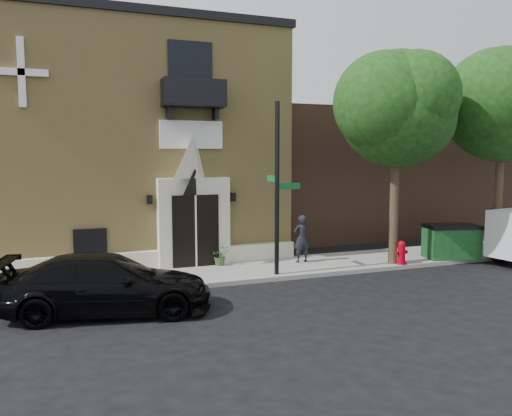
{
  "coord_description": "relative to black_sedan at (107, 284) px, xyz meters",
  "views": [
    {
      "loc": [
        -5.15,
        -14.91,
        4.17
      ],
      "look_at": [
        1.14,
        2.0,
        2.25
      ],
      "focal_mm": 35.0,
      "sensor_mm": 36.0,
      "label": 1
    }
  ],
  "objects": [
    {
      "name": "street_tree_left",
      "position": [
        10.37,
        1.89,
        5.08
      ],
      "size": [
        4.97,
        4.38,
        7.77
      ],
      "color": "#38281C",
      "rests_on": "sidewalk"
    },
    {
      "name": "pedestrian_far",
      "position": [
        16.32,
        3.1,
        0.24
      ],
      "size": [
        0.89,
        1.02,
        1.76
      ],
      "primitive_type": "imported",
      "rotation": [
        0.0,
        0.0,
        1.27
      ],
      "color": "black",
      "rests_on": "sidewalk"
    },
    {
      "name": "sidewalk",
      "position": [
        5.35,
        3.04,
        -0.71
      ],
      "size": [
        42.0,
        3.0,
        0.15
      ],
      "primitive_type": "cube",
      "color": "gray",
      "rests_on": "ground"
    },
    {
      "name": "dumpster",
      "position": [
        13.07,
        2.0,
        0.03
      ],
      "size": [
        2.23,
        1.6,
        1.32
      ],
      "rotation": [
        0.0,
        0.0,
        -0.25
      ],
      "color": "#103C16",
      "rests_on": "sidewalk"
    },
    {
      "name": "street_tree_mid",
      "position": [
        15.37,
        1.89,
        5.41
      ],
      "size": [
        5.21,
        4.64,
        8.25
      ],
      "color": "#38281C",
      "rests_on": "sidewalk"
    },
    {
      "name": "fire_hydrant",
      "position": [
        10.57,
        1.77,
        -0.21
      ],
      "size": [
        0.5,
        0.4,
        0.87
      ],
      "color": "#A30010",
      "rests_on": "sidewalk"
    },
    {
      "name": "planter",
      "position": [
        4.24,
        3.94,
        -0.28
      ],
      "size": [
        0.67,
        0.58,
        0.71
      ],
      "primitive_type": "imported",
      "rotation": [
        0.0,
        0.0,
        0.04
      ],
      "color": "#3B5B28",
      "rests_on": "sidewalk"
    },
    {
      "name": "street_sign",
      "position": [
        5.65,
        1.94,
        2.27
      ],
      "size": [
        0.92,
        0.92,
        5.77
      ],
      "rotation": [
        0.0,
        0.0,
        0.0
      ],
      "color": "black",
      "rests_on": "sidewalk"
    },
    {
      "name": "pedestrian_near",
      "position": [
        7.25,
        3.37,
        0.25
      ],
      "size": [
        0.67,
        0.46,
        1.78
      ],
      "primitive_type": "imported",
      "rotation": [
        0.0,
        0.0,
        3.2
      ],
      "color": "black",
      "rests_on": "sidewalk"
    },
    {
      "name": "neighbour_building",
      "position": [
        16.35,
        10.54,
        2.41
      ],
      "size": [
        18.0,
        8.0,
        6.4
      ],
      "primitive_type": "cube",
      "color": "brown",
      "rests_on": "ground"
    },
    {
      "name": "church",
      "position": [
        1.36,
        9.49,
        3.85
      ],
      "size": [
        12.2,
        11.01,
        9.3
      ],
      "color": "tan",
      "rests_on": "ground"
    },
    {
      "name": "black_sedan",
      "position": [
        0.0,
        0.0,
        0.0
      ],
      "size": [
        5.73,
        3.17,
        1.57
      ],
      "primitive_type": "imported",
      "rotation": [
        0.0,
        0.0,
        1.38
      ],
      "color": "black",
      "rests_on": "ground"
    },
    {
      "name": "ground",
      "position": [
        4.35,
        1.54,
        -0.79
      ],
      "size": [
        120.0,
        120.0,
        0.0
      ],
      "primitive_type": "plane",
      "color": "black",
      "rests_on": "ground"
    }
  ]
}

